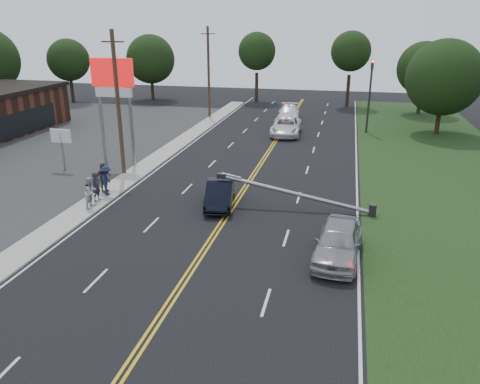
% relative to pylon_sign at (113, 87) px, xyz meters
% --- Properties ---
extents(ground, '(120.00, 120.00, 0.00)m').
position_rel_pylon_sign_xyz_m(ground, '(10.50, -14.00, -6.00)').
color(ground, black).
rests_on(ground, ground).
extents(sidewalk, '(1.80, 70.00, 0.12)m').
position_rel_pylon_sign_xyz_m(sidewalk, '(2.10, -4.00, -5.94)').
color(sidewalk, '#ABA59B').
rests_on(sidewalk, ground).
extents(grass_verge, '(12.00, 80.00, 0.01)m').
position_rel_pylon_sign_xyz_m(grass_verge, '(24.00, -4.00, -5.99)').
color(grass_verge, black).
rests_on(grass_verge, ground).
extents(centerline_yellow, '(0.36, 80.00, 0.00)m').
position_rel_pylon_sign_xyz_m(centerline_yellow, '(10.50, -4.00, -5.99)').
color(centerline_yellow, gold).
rests_on(centerline_yellow, ground).
extents(pylon_sign, '(3.20, 0.35, 8.00)m').
position_rel_pylon_sign_xyz_m(pylon_sign, '(0.00, 0.00, 0.00)').
color(pylon_sign, gray).
rests_on(pylon_sign, ground).
extents(small_sign, '(1.60, 0.14, 3.10)m').
position_rel_pylon_sign_xyz_m(small_sign, '(-3.50, -2.00, -3.66)').
color(small_sign, gray).
rests_on(small_sign, ground).
extents(traffic_signal, '(0.28, 0.41, 7.05)m').
position_rel_pylon_sign_xyz_m(traffic_signal, '(18.80, 16.00, -1.79)').
color(traffic_signal, '#2D2D30').
rests_on(traffic_signal, ground).
extents(fallen_streetlight, '(9.36, 0.44, 1.91)m').
position_rel_pylon_sign_xyz_m(fallen_streetlight, '(14.69, -6.00, -5.08)').
color(fallen_streetlight, '#2D2D30').
rests_on(fallen_streetlight, ground).
extents(utility_pole_mid, '(1.60, 0.28, 10.00)m').
position_rel_pylon_sign_xyz_m(utility_pole_mid, '(1.30, -2.00, -0.91)').
color(utility_pole_mid, '#382619').
rests_on(utility_pole_mid, ground).
extents(utility_pole_far, '(1.60, 0.28, 10.00)m').
position_rel_pylon_sign_xyz_m(utility_pole_far, '(1.30, 20.00, -0.91)').
color(utility_pole_far, '#382619').
rests_on(utility_pole_far, ground).
extents(tree_4, '(5.51, 5.51, 8.40)m').
position_rel_pylon_sign_xyz_m(tree_4, '(-19.98, 26.14, -0.37)').
color(tree_4, black).
rests_on(tree_4, ground).
extents(tree_5, '(6.62, 6.62, 8.89)m').
position_rel_pylon_sign_xyz_m(tree_5, '(-10.23, 30.77, -0.43)').
color(tree_5, black).
rests_on(tree_5, ground).
extents(tree_6, '(5.01, 5.01, 9.23)m').
position_rel_pylon_sign_xyz_m(tree_6, '(4.38, 32.59, 0.69)').
color(tree_6, black).
rests_on(tree_6, ground).
extents(tree_7, '(5.01, 5.01, 9.45)m').
position_rel_pylon_sign_xyz_m(tree_7, '(16.70, 31.20, 0.92)').
color(tree_7, black).
rests_on(tree_7, ground).
extents(tree_8, '(6.15, 6.15, 8.40)m').
position_rel_pylon_sign_xyz_m(tree_8, '(25.16, 27.84, -0.68)').
color(tree_8, black).
rests_on(tree_8, ground).
extents(tree_9, '(7.18, 7.18, 9.05)m').
position_rel_pylon_sign_xyz_m(tree_9, '(25.56, 16.96, -0.55)').
color(tree_9, black).
rests_on(tree_9, ground).
extents(crashed_sedan, '(2.36, 4.65, 1.46)m').
position_rel_pylon_sign_xyz_m(crashed_sedan, '(9.68, -6.34, -5.27)').
color(crashed_sedan, black).
rests_on(crashed_sedan, ground).
extents(waiting_sedan, '(2.44, 5.17, 1.71)m').
position_rel_pylon_sign_xyz_m(waiting_sedan, '(16.82, -11.62, -5.14)').
color(waiting_sedan, '#999AA0').
rests_on(waiting_sedan, ground).
extents(emergency_a, '(3.00, 6.02, 1.64)m').
position_rel_pylon_sign_xyz_m(emergency_a, '(11.07, 13.26, -5.18)').
color(emergency_a, white).
rests_on(emergency_a, ground).
extents(emergency_b, '(2.72, 5.71, 1.61)m').
position_rel_pylon_sign_xyz_m(emergency_b, '(10.42, 20.54, -5.19)').
color(emergency_b, white).
rests_on(emergency_b, ground).
extents(bystander_a, '(0.55, 0.73, 1.80)m').
position_rel_pylon_sign_xyz_m(bystander_a, '(2.25, -7.56, -4.98)').
color(bystander_a, '#23242A').
rests_on(bystander_a, sidewalk).
extents(bystander_b, '(0.76, 0.95, 1.86)m').
position_rel_pylon_sign_xyz_m(bystander_b, '(2.49, -8.58, -4.95)').
color(bystander_b, '#A8A8AC').
rests_on(bystander_b, sidewalk).
extents(bystander_c, '(1.02, 1.38, 1.90)m').
position_rel_pylon_sign_xyz_m(bystander_c, '(2.37, -6.49, -4.93)').
color(bystander_c, '#192140').
rests_on(bystander_c, sidewalk).
extents(bystander_d, '(0.88, 1.22, 1.93)m').
position_rel_pylon_sign_xyz_m(bystander_d, '(1.89, -6.03, -4.91)').
color(bystander_d, '#4E413F').
rests_on(bystander_d, sidewalk).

